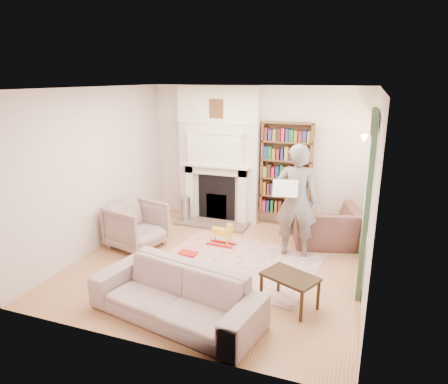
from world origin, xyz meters
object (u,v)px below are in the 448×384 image
at_px(armchair_reading, 325,226).
at_px(paraffin_heater, 185,209).
at_px(armchair_left, 136,226).
at_px(sofa, 176,295).
at_px(man_reading, 296,201).
at_px(rocking_horse, 221,234).
at_px(bookcase, 286,169).
at_px(coffee_table, 289,291).

bearing_deg(armchair_reading, paraffin_heater, -20.78).
bearing_deg(armchair_reading, armchair_left, 5.00).
distance_m(sofa, man_reading, 2.69).
xyz_separation_m(armchair_left, rocking_horse, (1.41, 0.54, -0.18)).
xyz_separation_m(bookcase, paraffin_heater, (-2.01, -0.54, -0.90)).
height_order(armchair_left, sofa, armchair_left).
distance_m(bookcase, man_reading, 1.46).
xyz_separation_m(man_reading, paraffin_heater, (-2.46, 0.84, -0.69)).
distance_m(man_reading, coffee_table, 1.81).
distance_m(man_reading, paraffin_heater, 2.69).
xyz_separation_m(armchair_reading, coffee_table, (-0.21, -2.23, -0.14)).
bearing_deg(bookcase, rocking_horse, -120.56).
height_order(armchair_reading, sofa, armchair_reading).
bearing_deg(armchair_left, paraffin_heater, 3.77).
bearing_deg(coffee_table, man_reading, 122.88).
distance_m(armchair_reading, armchair_left, 3.39).
bearing_deg(armchair_reading, man_reading, 36.98).
bearing_deg(armchair_reading, coffee_table, 68.40).
xyz_separation_m(sofa, rocking_horse, (-0.24, 2.31, -0.10)).
bearing_deg(bookcase, armchair_left, -138.63).
distance_m(bookcase, armchair_reading, 1.44).
xyz_separation_m(coffee_table, paraffin_heater, (-2.70, 2.47, 0.05)).
height_order(armchair_reading, rocking_horse, armchair_reading).
bearing_deg(rocking_horse, sofa, -81.14).
distance_m(paraffin_heater, rocking_horse, 1.47).
relative_size(bookcase, coffee_table, 2.64).
relative_size(sofa, paraffin_heater, 4.05).
relative_size(bookcase, rocking_horse, 3.67).
bearing_deg(paraffin_heater, armchair_left, -99.95).
bearing_deg(armchair_left, rocking_horse, -55.18).
bearing_deg(paraffin_heater, armchair_reading, -4.63).
relative_size(armchair_left, sofa, 0.40).
bearing_deg(man_reading, bookcase, -80.18).
distance_m(bookcase, paraffin_heater, 2.27).
xyz_separation_m(armchair_reading, rocking_horse, (-1.76, -0.68, -0.14)).
bearing_deg(armchair_reading, sofa, 47.03).
bearing_deg(sofa, paraffin_heater, 124.98).
xyz_separation_m(man_reading, coffee_table, (0.24, -1.63, -0.74)).
height_order(armchair_left, paraffin_heater, armchair_left).
height_order(man_reading, rocking_horse, man_reading).
distance_m(armchair_reading, man_reading, 0.96).
height_order(man_reading, paraffin_heater, man_reading).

